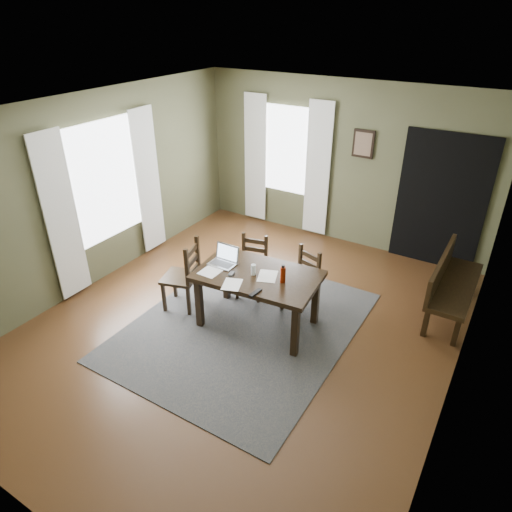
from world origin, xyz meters
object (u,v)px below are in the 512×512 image
Objects in this scene: bench at (450,281)px; chair_back_left at (252,267)px; chair_end at (184,276)px; water_bottle at (283,274)px; laptop at (225,259)px; chair_back_right at (302,282)px; dining_table at (258,280)px.

chair_back_left is at bearing 110.96° from bench.
chair_back_left is at bearing 124.85° from chair_end.
chair_back_left is 1.08m from water_bottle.
laptop reaches higher than bench.
chair_end reaches higher than bench.
laptop reaches higher than chair_back_right.
chair_end reaches higher than laptop.
chair_back_right is 0.59× the size of bench.
bench reaches higher than dining_table.
chair_back_right is (1.38, 0.77, -0.06)m from chair_end.
chair_end is at bearing -175.87° from dining_table.
laptop is at bearing 92.36° from chair_end.
laptop is at bearing 178.81° from water_bottle.
dining_table is 1.80× the size of chair_back_right.
dining_table is 0.52m from laptop.
chair_back_right is at bearing 118.82° from bench.
chair_end is (-1.05, -0.17, -0.18)m from dining_table.
bench is (3.07, 1.70, 0.01)m from chair_end.
chair_end reaches higher than dining_table.
water_bottle is at bearing 132.56° from bench.
chair_back_right is 1.93m from bench.
laptop reaches higher than dining_table.
laptop is (0.55, 0.19, 0.33)m from chair_end.
water_bottle is (0.35, -0.01, 0.20)m from dining_table.
chair_end reaches higher than water_bottle.
laptop is (-0.83, -0.58, 0.39)m from chair_back_right.
dining_table is at bearing -66.36° from chair_back_left.
chair_back_right is at bearing 102.73° from chair_end.
chair_end is 1.14× the size of chair_back_left.
laptop is (-2.52, -1.51, 0.32)m from bench.
chair_back_left is 0.99× the size of chair_back_right.
chair_back_left is 0.69m from laptop.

